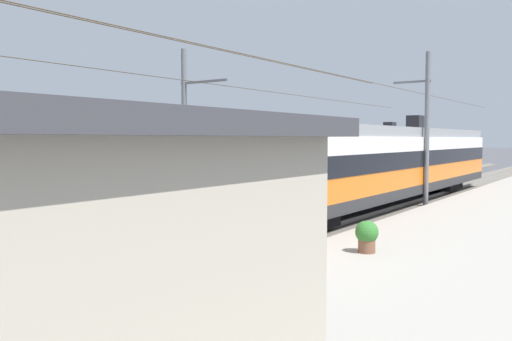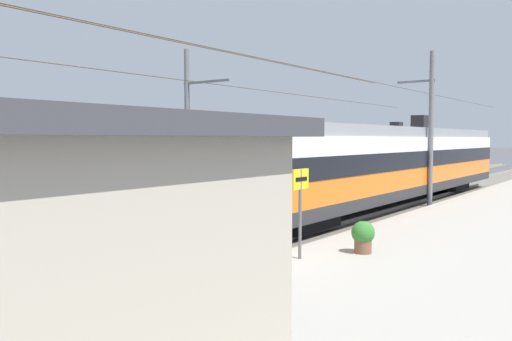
% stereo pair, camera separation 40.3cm
% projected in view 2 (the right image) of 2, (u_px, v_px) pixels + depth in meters
% --- Properties ---
extents(ground_plane, '(400.00, 400.00, 0.00)m').
position_uv_depth(ground_plane, '(232.00, 268.00, 13.38)').
color(ground_plane, '#4C4C51').
extents(platform_slab, '(120.00, 7.71, 0.35)m').
position_uv_depth(platform_slab, '(409.00, 294.00, 10.61)').
color(platform_slab, '#A39E93').
rests_on(platform_slab, ground).
extents(track_near, '(120.00, 3.00, 0.28)m').
position_uv_depth(track_near, '(198.00, 259.00, 14.06)').
color(track_near, '#6B6359').
rests_on(track_near, ground).
extents(track_far, '(120.00, 3.00, 0.28)m').
position_uv_depth(track_far, '(82.00, 238.00, 17.13)').
color(track_far, '#6B6359').
rests_on(track_far, ground).
extents(train_near_platform, '(28.71, 2.84, 4.27)m').
position_uv_depth(train_near_platform, '(384.00, 162.00, 24.03)').
color(train_near_platform, '#2D2D30').
rests_on(train_near_platform, track_near).
extents(train_far_track, '(29.96, 2.94, 4.27)m').
position_uv_depth(train_far_track, '(368.00, 155.00, 34.85)').
color(train_far_track, '#2D2D30').
rests_on(train_far_track, track_far).
extents(catenary_mast_mid, '(39.90, 1.81, 7.40)m').
position_uv_depth(catenary_mast_mid, '(429.00, 126.00, 24.57)').
color(catenary_mast_mid, slate).
rests_on(catenary_mast_mid, ground).
extents(catenary_mast_far_side, '(39.90, 2.70, 7.44)m').
position_uv_depth(catenary_mast_far_side, '(190.00, 125.00, 24.19)').
color(catenary_mast_far_side, slate).
rests_on(catenary_mast_far_side, ground).
extents(platform_sign, '(0.70, 0.08, 2.23)m').
position_uv_depth(platform_sign, '(300.00, 193.00, 12.84)').
color(platform_sign, '#59595B').
rests_on(platform_sign, platform_slab).
extents(passenger_walking, '(0.53, 0.22, 1.69)m').
position_uv_depth(passenger_walking, '(232.00, 276.00, 7.69)').
color(passenger_walking, '#383842').
rests_on(passenger_walking, platform_slab).
extents(handbag_beside_passenger, '(0.32, 0.18, 0.35)m').
position_uv_depth(handbag_beside_passenger, '(270.00, 314.00, 8.49)').
color(handbag_beside_passenger, '#472D1E').
rests_on(handbag_beside_passenger, platform_slab).
extents(potted_plant_platform_edge, '(0.61, 0.61, 0.84)m').
position_uv_depth(potted_plant_platform_edge, '(363.00, 235.00, 13.54)').
color(potted_plant_platform_edge, brown).
rests_on(potted_plant_platform_edge, platform_slab).
extents(potted_plant_by_shelter, '(0.48, 0.48, 0.73)m').
position_uv_depth(potted_plant_by_shelter, '(118.00, 309.00, 7.91)').
color(potted_plant_by_shelter, brown).
rests_on(potted_plant_by_shelter, platform_slab).
extents(platform_shelter, '(3.89, 2.13, 3.15)m').
position_uv_depth(platform_shelter, '(55.00, 333.00, 3.69)').
color(platform_shelter, '#B7AD99').
rests_on(platform_shelter, platform_slab).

